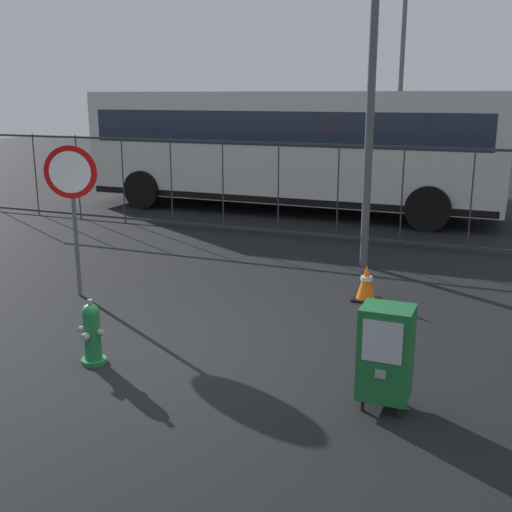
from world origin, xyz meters
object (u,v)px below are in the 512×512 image
(bus_near, at_px, (291,144))
(stop_sign, at_px, (72,189))
(fire_hydrant, at_px, (92,333))
(newspaper_box_primary, at_px, (386,352))
(bus_far, at_px, (261,132))
(street_light_near_right, at_px, (404,25))
(traffic_cone, at_px, (366,283))

(bus_near, bearing_deg, stop_sign, -93.27)
(fire_hydrant, relative_size, newspaper_box_primary, 0.73)
(bus_far, bearing_deg, fire_hydrant, -71.89)
(fire_hydrant, distance_m, bus_far, 15.25)
(newspaper_box_primary, bearing_deg, bus_far, 116.28)
(bus_far, distance_m, street_light_near_right, 5.81)
(fire_hydrant, distance_m, traffic_cone, 4.10)
(newspaper_box_primary, height_order, bus_far, bus_far)
(newspaper_box_primary, bearing_deg, fire_hydrant, -176.34)
(stop_sign, height_order, bus_far, bus_far)
(traffic_cone, xyz_separation_m, bus_far, (-6.24, 11.29, 1.45))
(traffic_cone, bearing_deg, street_light_near_right, 98.20)
(traffic_cone, distance_m, street_light_near_right, 11.26)
(newspaper_box_primary, distance_m, stop_sign, 5.31)
(bus_far, height_order, street_light_near_right, street_light_near_right)
(newspaper_box_primary, xyz_separation_m, street_light_near_right, (-2.37, 13.36, 4.26))
(fire_hydrant, xyz_separation_m, street_light_near_right, (0.84, 13.57, 4.48))
(fire_hydrant, xyz_separation_m, traffic_cone, (2.31, 3.38, -0.09))
(bus_near, distance_m, bus_far, 5.44)
(newspaper_box_primary, relative_size, bus_near, 0.10)
(bus_far, xyz_separation_m, street_light_near_right, (4.78, -1.10, 3.12))
(fire_hydrant, relative_size, bus_near, 0.07)
(bus_near, bearing_deg, newspaper_box_primary, -65.36)
(street_light_near_right, bearing_deg, bus_far, 166.99)
(stop_sign, bearing_deg, bus_far, 99.93)
(stop_sign, bearing_deg, street_light_near_right, 77.64)
(stop_sign, bearing_deg, traffic_cone, 19.67)
(newspaper_box_primary, distance_m, bus_near, 10.77)
(newspaper_box_primary, distance_m, bus_far, 16.17)
(fire_hydrant, height_order, stop_sign, stop_sign)
(bus_far, bearing_deg, traffic_cone, -57.95)
(street_light_near_right, bearing_deg, traffic_cone, -81.80)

